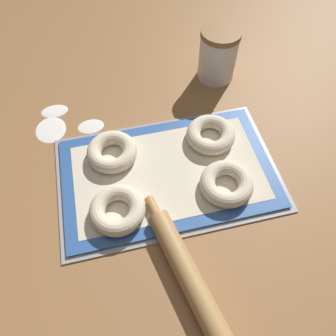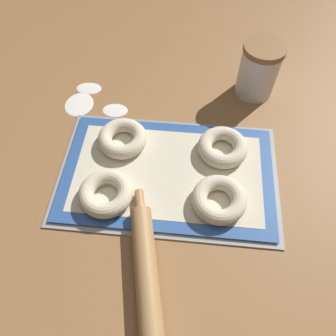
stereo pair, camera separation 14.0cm
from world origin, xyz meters
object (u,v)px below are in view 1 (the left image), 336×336
object	(u,v)px
bagel_front_left	(117,210)
rolling_pin	(190,279)
baking_tray	(168,174)
bagel_back_left	(112,152)
bagel_front_right	(227,184)
flour_canister	(218,54)
bagel_back_right	(211,135)

from	to	relation	value
bagel_front_left	rolling_pin	world-z (taller)	same
baking_tray	bagel_back_left	world-z (taller)	bagel_back_left
baking_tray	bagel_front_left	xyz separation A→B (m)	(-0.13, -0.08, 0.03)
rolling_pin	bagel_front_right	bearing A→B (deg)	53.42
bagel_back_left	rolling_pin	size ratio (longest dim) A/B	0.32
baking_tray	bagel_front_right	world-z (taller)	bagel_front_right
baking_tray	bagel_front_left	world-z (taller)	bagel_front_left
bagel_front_left	bagel_back_left	xyz separation A→B (m)	(0.01, 0.16, 0.00)
rolling_pin	flour_canister	bearing A→B (deg)	67.56
bagel_front_right	bagel_back_left	world-z (taller)	same
baking_tray	bagel_back_right	bearing A→B (deg)	30.00
bagel_back_right	baking_tray	bearing A→B (deg)	-150.00
bagel_front_right	bagel_back_left	xyz separation A→B (m)	(-0.25, 0.15, 0.00)
bagel_front_right	bagel_back_left	size ratio (longest dim) A/B	1.00
bagel_front_right	flour_canister	size ratio (longest dim) A/B	0.81
baking_tray	bagel_front_left	bearing A→B (deg)	-148.47
bagel_front_right	rolling_pin	xyz separation A→B (m)	(-0.14, -0.19, -0.01)
bagel_front_left	bagel_front_right	xyz separation A→B (m)	(0.26, 0.01, 0.00)
bagel_front_left	bagel_back_right	xyz separation A→B (m)	(0.26, 0.16, 0.00)
baking_tray	flour_canister	size ratio (longest dim) A/B	3.47
bagel_front_left	flour_canister	xyz separation A→B (m)	(0.36, 0.40, 0.05)
bagel_front_left	bagel_back_right	distance (m)	0.31
flour_canister	bagel_front_left	bearing A→B (deg)	-131.77
bagel_front_right	bagel_back_right	xyz separation A→B (m)	(0.01, 0.15, 0.00)
bagel_back_left	bagel_back_right	xyz separation A→B (m)	(0.25, -0.00, 0.00)
baking_tray	bagel_back_left	distance (m)	0.15
bagel_front_left	bagel_front_right	world-z (taller)	same
bagel_front_left	rolling_pin	xyz separation A→B (m)	(0.12, -0.18, -0.01)
baking_tray	bagel_front_left	size ratio (longest dim) A/B	4.28
bagel_front_right	baking_tray	bearing A→B (deg)	149.19
baking_tray	flour_canister	xyz separation A→B (m)	(0.22, 0.32, 0.07)
bagel_front_right	bagel_back_right	world-z (taller)	same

